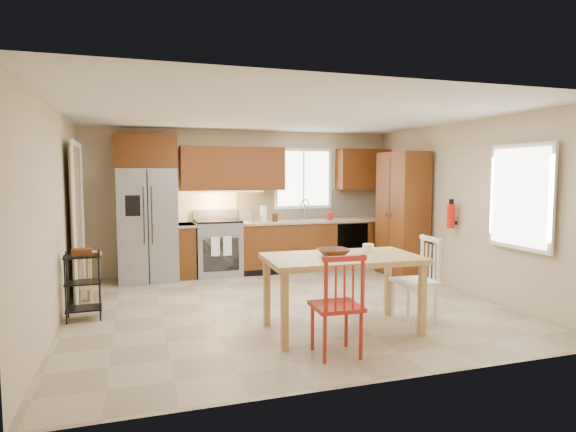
{
  "coord_description": "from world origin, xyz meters",
  "views": [
    {
      "loc": [
        -1.88,
        -5.95,
        1.73
      ],
      "look_at": [
        0.14,
        0.4,
        1.15
      ],
      "focal_mm": 30.0,
      "sensor_mm": 36.0,
      "label": 1
    }
  ],
  "objects_px": {
    "fire_extinguisher": "(451,216)",
    "table_bowl": "(333,257)",
    "dining_table": "(342,294)",
    "bar_stool": "(89,277)",
    "range_stove": "(218,248)",
    "refrigerator": "(148,225)",
    "table_jar": "(368,250)",
    "chair_red": "(336,304)",
    "pantry": "(402,214)",
    "chair_white": "(415,280)",
    "utility_cart": "(83,286)",
    "soap_bottle": "(330,215)"
  },
  "relations": [
    {
      "from": "fire_extinguisher",
      "to": "table_bowl",
      "type": "relative_size",
      "value": 1.05
    },
    {
      "from": "dining_table",
      "to": "bar_stool",
      "type": "xyz_separation_m",
      "value": [
        -2.77,
        2.11,
        -0.07
      ]
    },
    {
      "from": "range_stove",
      "to": "fire_extinguisher",
      "type": "bearing_deg",
      "value": -32.62
    },
    {
      "from": "refrigerator",
      "to": "table_bowl",
      "type": "bearing_deg",
      "value": -60.42
    },
    {
      "from": "table_jar",
      "to": "fire_extinguisher",
      "type": "bearing_deg",
      "value": 31.16
    },
    {
      "from": "chair_red",
      "to": "dining_table",
      "type": "bearing_deg",
      "value": 63.95
    },
    {
      "from": "pantry",
      "to": "bar_stool",
      "type": "bearing_deg",
      "value": -177.13
    },
    {
      "from": "table_bowl",
      "to": "table_jar",
      "type": "bearing_deg",
      "value": 12.53
    },
    {
      "from": "fire_extinguisher",
      "to": "chair_white",
      "type": "distance_m",
      "value": 1.99
    },
    {
      "from": "fire_extinguisher",
      "to": "table_bowl",
      "type": "xyz_separation_m",
      "value": [
        -2.47,
        -1.31,
        -0.27
      ]
    },
    {
      "from": "dining_table",
      "to": "utility_cart",
      "type": "bearing_deg",
      "value": 157.07
    },
    {
      "from": "dining_table",
      "to": "chair_red",
      "type": "distance_m",
      "value": 0.74
    },
    {
      "from": "refrigerator",
      "to": "chair_white",
      "type": "xyz_separation_m",
      "value": [
        2.92,
        -3.23,
        -0.41
      ]
    },
    {
      "from": "dining_table",
      "to": "table_bowl",
      "type": "relative_size",
      "value": 4.94
    },
    {
      "from": "pantry",
      "to": "table_bowl",
      "type": "xyz_separation_m",
      "value": [
        -2.27,
        -2.36,
        -0.22
      ]
    },
    {
      "from": "chair_red",
      "to": "pantry",
      "type": "bearing_deg",
      "value": 52.41
    },
    {
      "from": "range_stove",
      "to": "bar_stool",
      "type": "bearing_deg",
      "value": -147.72
    },
    {
      "from": "dining_table",
      "to": "bar_stool",
      "type": "bearing_deg",
      "value": 144.91
    },
    {
      "from": "chair_white",
      "to": "table_jar",
      "type": "distance_m",
      "value": 0.69
    },
    {
      "from": "chair_red",
      "to": "table_jar",
      "type": "xyz_separation_m",
      "value": [
        0.72,
        0.76,
        0.37
      ]
    },
    {
      "from": "refrigerator",
      "to": "fire_extinguisher",
      "type": "distance_m",
      "value": 4.76
    },
    {
      "from": "dining_table",
      "to": "soap_bottle",
      "type": "bearing_deg",
      "value": 71.87
    },
    {
      "from": "chair_red",
      "to": "table_bowl",
      "type": "relative_size",
      "value": 2.9
    },
    {
      "from": "refrigerator",
      "to": "table_jar",
      "type": "distance_m",
      "value": 3.95
    },
    {
      "from": "pantry",
      "to": "chair_red",
      "type": "xyz_separation_m",
      "value": [
        -2.51,
        -3.01,
        -0.55
      ]
    },
    {
      "from": "dining_table",
      "to": "table_jar",
      "type": "bearing_deg",
      "value": 18.19
    },
    {
      "from": "pantry",
      "to": "table_jar",
      "type": "xyz_separation_m",
      "value": [
        -1.79,
        -2.25,
        -0.19
      ]
    },
    {
      "from": "bar_stool",
      "to": "range_stove",
      "type": "bearing_deg",
      "value": 32.71
    },
    {
      "from": "range_stove",
      "to": "soap_bottle",
      "type": "relative_size",
      "value": 4.82
    },
    {
      "from": "fire_extinguisher",
      "to": "chair_white",
      "type": "bearing_deg",
      "value": -138.24
    },
    {
      "from": "table_jar",
      "to": "dining_table",
      "type": "bearing_deg",
      "value": -164.05
    },
    {
      "from": "table_bowl",
      "to": "table_jar",
      "type": "distance_m",
      "value": 0.49
    },
    {
      "from": "range_stove",
      "to": "chair_white",
      "type": "relative_size",
      "value": 0.93
    },
    {
      "from": "refrigerator",
      "to": "table_jar",
      "type": "bearing_deg",
      "value": -53.67
    },
    {
      "from": "refrigerator",
      "to": "soap_bottle",
      "type": "relative_size",
      "value": 9.53
    },
    {
      "from": "range_stove",
      "to": "table_bowl",
      "type": "height_order",
      "value": "range_stove"
    },
    {
      "from": "range_stove",
      "to": "table_bowl",
      "type": "xyz_separation_m",
      "value": [
        0.71,
        -3.34,
        0.37
      ]
    },
    {
      "from": "table_jar",
      "to": "utility_cart",
      "type": "height_order",
      "value": "table_jar"
    },
    {
      "from": "range_stove",
      "to": "table_jar",
      "type": "bearing_deg",
      "value": -69.86
    },
    {
      "from": "fire_extinguisher",
      "to": "chair_red",
      "type": "height_order",
      "value": "fire_extinguisher"
    },
    {
      "from": "refrigerator",
      "to": "utility_cart",
      "type": "bearing_deg",
      "value": -111.98
    },
    {
      "from": "refrigerator",
      "to": "pantry",
      "type": "distance_m",
      "value": 4.23
    },
    {
      "from": "range_stove",
      "to": "fire_extinguisher",
      "type": "height_order",
      "value": "fire_extinguisher"
    },
    {
      "from": "soap_bottle",
      "to": "chair_white",
      "type": "xyz_separation_m",
      "value": [
        -0.26,
        -3.21,
        -0.5
      ]
    },
    {
      "from": "chair_white",
      "to": "bar_stool",
      "type": "xyz_separation_m",
      "value": [
        -3.72,
        2.06,
        -0.15
      ]
    },
    {
      "from": "refrigerator",
      "to": "pantry",
      "type": "bearing_deg",
      "value": -12.62
    },
    {
      "from": "pantry",
      "to": "utility_cart",
      "type": "distance_m",
      "value": 5.08
    },
    {
      "from": "table_bowl",
      "to": "bar_stool",
      "type": "xyz_separation_m",
      "value": [
        -2.66,
        2.11,
        -0.49
      ]
    },
    {
      "from": "refrigerator",
      "to": "chair_white",
      "type": "height_order",
      "value": "refrigerator"
    },
    {
      "from": "soap_bottle",
      "to": "fire_extinguisher",
      "type": "height_order",
      "value": "fire_extinguisher"
    }
  ]
}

